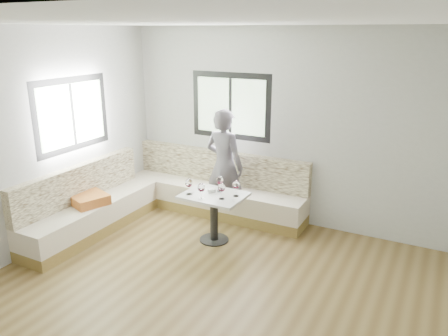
% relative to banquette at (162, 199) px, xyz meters
% --- Properties ---
extents(room, '(5.01, 5.01, 2.81)m').
position_rel_banquette_xyz_m(room, '(1.51, -1.55, 1.08)').
color(room, brown).
rests_on(room, ground).
extents(banquette, '(2.90, 2.80, 0.95)m').
position_rel_banquette_xyz_m(banquette, '(0.00, 0.00, 0.00)').
color(banquette, olive).
rests_on(banquette, ground).
extents(table, '(0.82, 0.65, 0.67)m').
position_rel_banquette_xyz_m(table, '(1.00, -0.23, 0.17)').
color(table, black).
rests_on(table, ground).
extents(person, '(0.67, 0.49, 1.69)m').
position_rel_banquette_xyz_m(person, '(0.81, 0.45, 0.51)').
color(person, '#514C55').
rests_on(person, ground).
extents(olive_ramekin, '(0.11, 0.11, 0.04)m').
position_rel_banquette_xyz_m(olive_ramekin, '(0.93, -0.15, 0.36)').
color(olive_ramekin, white).
rests_on(olive_ramekin, table).
extents(wine_glass_a, '(0.10, 0.10, 0.22)m').
position_rel_banquette_xyz_m(wine_glass_a, '(0.71, -0.38, 0.48)').
color(wine_glass_a, white).
rests_on(wine_glass_a, table).
extents(wine_glass_b, '(0.10, 0.10, 0.22)m').
position_rel_banquette_xyz_m(wine_glass_b, '(0.95, -0.45, 0.48)').
color(wine_glass_b, white).
rests_on(wine_glass_b, table).
extents(wine_glass_c, '(0.10, 0.10, 0.22)m').
position_rel_banquette_xyz_m(wine_glass_c, '(1.17, -0.32, 0.48)').
color(wine_glass_c, white).
rests_on(wine_glass_c, table).
extents(wine_glass_d, '(0.10, 0.10, 0.22)m').
position_rel_banquette_xyz_m(wine_glass_d, '(1.02, -0.09, 0.48)').
color(wine_glass_d, white).
rests_on(wine_glass_d, table).
extents(wine_glass_e, '(0.10, 0.10, 0.22)m').
position_rel_banquette_xyz_m(wine_glass_e, '(1.29, -0.15, 0.48)').
color(wine_glass_e, white).
rests_on(wine_glass_e, table).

